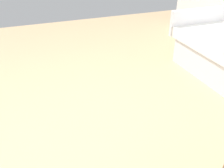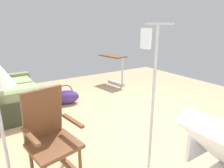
# 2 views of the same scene
# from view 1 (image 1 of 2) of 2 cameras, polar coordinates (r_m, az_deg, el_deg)

# --- Properties ---
(ground_plane) EXTENTS (6.89, 6.89, 0.00)m
(ground_plane) POSITION_cam_1_polar(r_m,az_deg,el_deg) (2.63, -7.73, -7.60)
(ground_plane) COLOR tan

